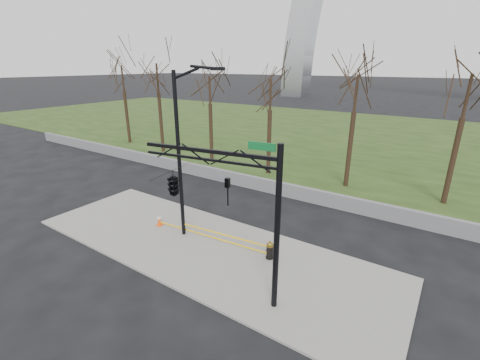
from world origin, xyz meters
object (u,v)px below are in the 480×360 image
Objects in this scene: traffic_cone at (159,220)px; street_light at (183,146)px; fire_hydrant at (270,250)px; traffic_signal_mast at (191,186)px.

street_light is at bearing 3.29° from traffic_cone.
fire_hydrant is 0.10× the size of street_light.
fire_hydrant is at bearing 52.99° from traffic_signal_mast.
traffic_cone is 0.07× the size of street_light.
fire_hydrant is 6.16m from street_light.
fire_hydrant is at bearing 4.66° from traffic_cone.
traffic_cone is at bearing 164.58° from street_light.
traffic_cone is 4.71m from street_light.
fire_hydrant is 0.14× the size of traffic_signal_mast.
traffic_cone is at bearing -156.26° from fire_hydrant.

